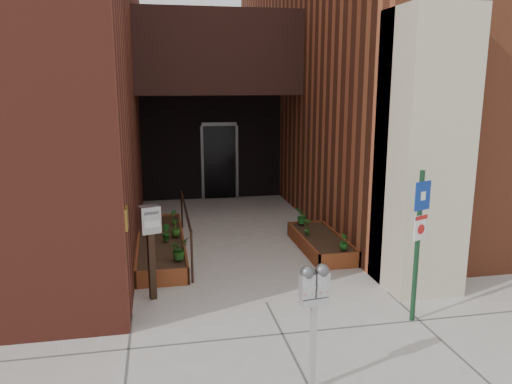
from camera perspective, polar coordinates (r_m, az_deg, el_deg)
ground at (r=7.81m, az=1.18°, el=-12.52°), size 80.00×80.00×0.00m
architecture at (r=13.99m, az=-5.91°, el=19.24°), size 20.00×14.60×10.00m
planter_left at (r=10.13m, az=-10.80°, el=-6.02°), size 0.90×3.60×0.30m
planter_right at (r=10.15m, az=7.40°, el=-5.86°), size 0.80×2.20×0.30m
handrail at (r=9.92m, az=-8.05°, el=-2.62°), size 0.04×3.34×0.90m
parking_meter at (r=5.38m, az=6.66°, el=-11.51°), size 0.33×0.17×1.44m
sign_post at (r=7.14m, az=18.15°, el=-4.22°), size 0.28×0.13×2.16m
payment_dropbox at (r=7.74m, az=-11.99°, el=-4.55°), size 0.35×0.29×1.49m
shrub_left_a at (r=8.76m, az=-8.82°, el=-6.44°), size 0.47×0.47×0.37m
shrub_left_b at (r=9.82m, az=-10.29°, el=-4.58°), size 0.23×0.23×0.32m
shrub_left_c at (r=10.07m, az=-9.17°, el=-4.03°), size 0.26×0.26×0.35m
shrub_left_d at (r=10.93m, az=-9.37°, el=-2.82°), size 0.23×0.23×0.32m
shrub_right_a at (r=9.29m, az=10.00°, el=-5.62°), size 0.23×0.23×0.30m
shrub_right_b at (r=10.10m, az=5.91°, el=-3.91°), size 0.24×0.24×0.34m
shrub_right_c at (r=10.83m, az=5.28°, el=-2.76°), size 0.41×0.41×0.34m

